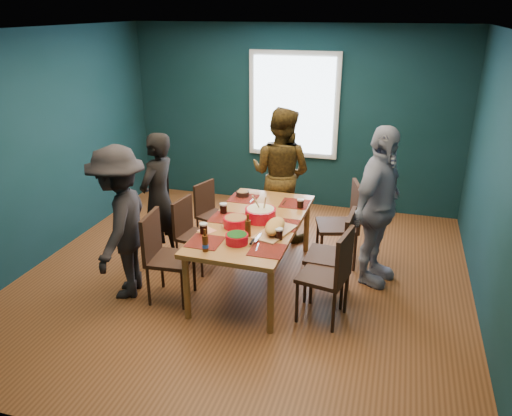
{
  "coord_description": "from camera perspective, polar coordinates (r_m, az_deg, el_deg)",
  "views": [
    {
      "loc": [
        1.54,
        -4.8,
        2.91
      ],
      "look_at": [
        0.14,
        0.0,
        0.88
      ],
      "focal_mm": 35.0,
      "sensor_mm": 36.0,
      "label": 1
    }
  ],
  "objects": [
    {
      "name": "napkin_a",
      "position": [
        5.4,
        3.46,
        -1.66
      ],
      "size": [
        0.16,
        0.16,
        0.0
      ],
      "primitive_type": "cube",
      "rotation": [
        0.0,
        0.0,
        0.21
      ],
      "color": "#EE8764",
      "rests_on": "dining_table"
    },
    {
      "name": "person_right",
      "position": [
        5.54,
        13.75,
        0.09
      ],
      "size": [
        0.77,
        1.13,
        1.79
      ],
      "primitive_type": "imported",
      "rotation": [
        0.0,
        0.0,
        1.22
      ],
      "color": "silver",
      "rests_on": "floor"
    },
    {
      "name": "beer_bottle_b",
      "position": [
        5.05,
        -0.93,
        -2.26
      ],
      "size": [
        0.06,
        0.06,
        0.24
      ],
      "color": "#44210C",
      "rests_on": "dining_table"
    },
    {
      "name": "person_back",
      "position": [
        6.55,
        2.84,
        3.94
      ],
      "size": [
        0.97,
        0.83,
        1.74
      ],
      "primitive_type": "imported",
      "rotation": [
        0.0,
        0.0,
        2.93
      ],
      "color": "black",
      "rests_on": "floor"
    },
    {
      "name": "chair_right_mid",
      "position": [
        5.23,
        9.35,
        -4.71
      ],
      "size": [
        0.47,
        0.47,
        0.99
      ],
      "rotation": [
        0.0,
        0.0,
        -0.06
      ],
      "color": "black",
      "rests_on": "floor"
    },
    {
      "name": "chair_right_far",
      "position": [
        5.97,
        10.2,
        -1.15
      ],
      "size": [
        0.57,
        0.57,
        1.02
      ],
      "rotation": [
        0.0,
        0.0,
        0.28
      ],
      "color": "black",
      "rests_on": "floor"
    },
    {
      "name": "chair_left_mid",
      "position": [
        5.88,
        -7.57,
        -2.36
      ],
      "size": [
        0.44,
        0.44,
        0.85
      ],
      "rotation": [
        0.0,
        0.0,
        -0.15
      ],
      "color": "black",
      "rests_on": "floor"
    },
    {
      "name": "person_near_left",
      "position": [
        5.36,
        -15.23,
        -1.69
      ],
      "size": [
        0.82,
        1.17,
        1.64
      ],
      "primitive_type": "imported",
      "rotation": [
        0.0,
        0.0,
        4.93
      ],
      "color": "black",
      "rests_on": "floor"
    },
    {
      "name": "napkin_b",
      "position": [
        5.22,
        -5.64,
        -2.6
      ],
      "size": [
        0.2,
        0.2,
        0.0
      ],
      "primitive_type": "cube",
      "rotation": [
        0.0,
        0.0,
        -0.5
      ],
      "color": "#EE8764",
      "rests_on": "dining_table"
    },
    {
      "name": "dining_table",
      "position": [
        5.46,
        -0.24,
        -2.19
      ],
      "size": [
        1.0,
        1.95,
        0.74
      ],
      "rotation": [
        0.0,
        0.0,
        -0.01
      ],
      "color": "#A05A30",
      "rests_on": "floor"
    },
    {
      "name": "cola_glass_a",
      "position": [
        5.14,
        -6.01,
        -2.29
      ],
      "size": [
        0.08,
        0.08,
        0.12
      ],
      "color": "black",
      "rests_on": "dining_table"
    },
    {
      "name": "chair_right_near",
      "position": [
        4.87,
        8.75,
        -6.98
      ],
      "size": [
        0.51,
        0.51,
        0.97
      ],
      "rotation": [
        0.0,
        0.0,
        -0.19
      ],
      "color": "black",
      "rests_on": "floor"
    },
    {
      "name": "chair_left_near",
      "position": [
        5.28,
        -10.74,
        -4.77
      ],
      "size": [
        0.47,
        0.47,
        0.96
      ],
      "rotation": [
        0.0,
        0.0,
        0.08
      ],
      "color": "black",
      "rests_on": "floor"
    },
    {
      "name": "chair_left_far",
      "position": [
        6.46,
        -5.29,
        -0.1
      ],
      "size": [
        0.47,
        0.47,
        0.82
      ],
      "rotation": [
        0.0,
        0.0,
        -0.34
      ],
      "color": "black",
      "rests_on": "floor"
    },
    {
      "name": "napkin_c",
      "position": [
        4.79,
        1.0,
        -4.92
      ],
      "size": [
        0.14,
        0.14,
        0.0
      ],
      "primitive_type": "cube",
      "rotation": [
        0.0,
        0.0,
        -0.06
      ],
      "color": "#EE8764",
      "rests_on": "dining_table"
    },
    {
      "name": "bowl_dumpling",
      "position": [
        5.43,
        0.51,
        -0.66
      ],
      "size": [
        0.34,
        0.34,
        0.31
      ],
      "color": "red",
      "rests_on": "dining_table"
    },
    {
      "name": "room",
      "position": [
        5.51,
        -0.62,
        5.86
      ],
      "size": [
        5.01,
        5.01,
        2.71
      ],
      "color": "brown",
      "rests_on": "ground"
    },
    {
      "name": "beer_bottle_a",
      "position": [
        4.78,
        -5.82,
        -4.03
      ],
      "size": [
        0.06,
        0.06,
        0.23
      ],
      "color": "#44210C",
      "rests_on": "dining_table"
    },
    {
      "name": "cola_glass_d",
      "position": [
        5.62,
        -3.74,
        0.01
      ],
      "size": [
        0.09,
        0.09,
        0.12
      ],
      "color": "black",
      "rests_on": "dining_table"
    },
    {
      "name": "bowl_herbs",
      "position": [
        4.92,
        -2.2,
        -3.47
      ],
      "size": [
        0.23,
        0.23,
        0.1
      ],
      "color": "red",
      "rests_on": "dining_table"
    },
    {
      "name": "cola_glass_b",
      "position": [
        5.0,
        2.62,
        -2.9
      ],
      "size": [
        0.08,
        0.08,
        0.12
      ],
      "color": "black",
      "rests_on": "dining_table"
    },
    {
      "name": "bowl_salad",
      "position": [
        5.28,
        -2.34,
        -1.58
      ],
      "size": [
        0.26,
        0.26,
        0.11
      ],
      "color": "red",
      "rests_on": "dining_table"
    },
    {
      "name": "small_bowl",
      "position": [
        6.13,
        -1.54,
        1.66
      ],
      "size": [
        0.16,
        0.16,
        0.07
      ],
      "color": "black",
      "rests_on": "dining_table"
    },
    {
      "name": "cutting_board",
      "position": [
        5.12,
        2.16,
        -2.24
      ],
      "size": [
        0.39,
        0.66,
        0.14
      ],
      "rotation": [
        0.0,
        0.0,
        -0.28
      ],
      "color": "tan",
      "rests_on": "dining_table"
    },
    {
      "name": "person_far_left",
      "position": [
        6.01,
        -11.07,
        1.06
      ],
      "size": [
        0.46,
        0.63,
        1.59
      ],
      "primitive_type": "imported",
      "rotation": [
        0.0,
        0.0,
        4.56
      ],
      "color": "black",
      "rests_on": "floor"
    },
    {
      "name": "cola_glass_c",
      "position": [
        5.78,
        5.09,
        0.56
      ],
      "size": [
        0.08,
        0.08,
        0.11
      ],
      "color": "black",
      "rests_on": "dining_table"
    }
  ]
}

